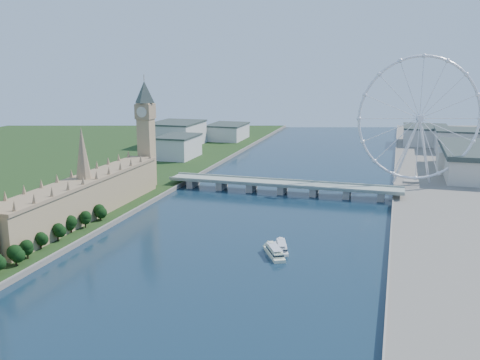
% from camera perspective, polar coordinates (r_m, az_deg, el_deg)
% --- Properties ---
extents(ground, '(2000.00, 2000.00, 0.00)m').
position_cam_1_polar(ground, '(238.64, -11.47, -18.23)').
color(ground, '#183045').
rests_on(ground, ground).
extents(tree_row, '(8.22, 200.22, 20.22)m').
position_cam_1_polar(tree_row, '(343.92, -23.28, -7.54)').
color(tree_row, black).
rests_on(tree_row, ground).
extents(parliament_range, '(24.00, 200.00, 70.00)m').
position_cam_1_polar(parliament_range, '(429.83, -16.18, -1.76)').
color(parliament_range, tan).
rests_on(parliament_range, ground).
extents(big_ben, '(20.02, 20.02, 110.00)m').
position_cam_1_polar(big_ben, '(514.15, -10.04, 6.29)').
color(big_ben, tan).
rests_on(big_ben, ground).
extents(westminster_bridge, '(220.00, 22.00, 9.50)m').
position_cam_1_polar(westminster_bridge, '(503.11, 4.55, -0.63)').
color(westminster_bridge, gray).
rests_on(westminster_bridge, ground).
extents(london_eye, '(113.60, 39.12, 124.30)m').
position_cam_1_polar(london_eye, '(537.69, 18.61, 6.20)').
color(london_eye, silver).
rests_on(london_eye, ground).
extents(county_hall, '(54.00, 144.00, 35.00)m').
position_cam_1_polar(county_hall, '(626.00, 22.99, 0.40)').
color(county_hall, beige).
rests_on(county_hall, ground).
extents(city_skyline, '(505.00, 280.00, 32.00)m').
position_cam_1_polar(city_skyline, '(749.42, 11.67, 4.33)').
color(city_skyline, beige).
rests_on(city_skyline, ground).
extents(tour_boat_near, '(21.05, 30.34, 6.69)m').
position_cam_1_polar(tour_boat_near, '(344.03, 3.69, -8.08)').
color(tour_boat_near, beige).
rests_on(tour_boat_near, ground).
extents(tour_boat_far, '(14.94, 28.55, 6.10)m').
position_cam_1_polar(tour_boat_far, '(353.94, 4.45, -7.49)').
color(tour_boat_far, silver).
rests_on(tour_boat_far, ground).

